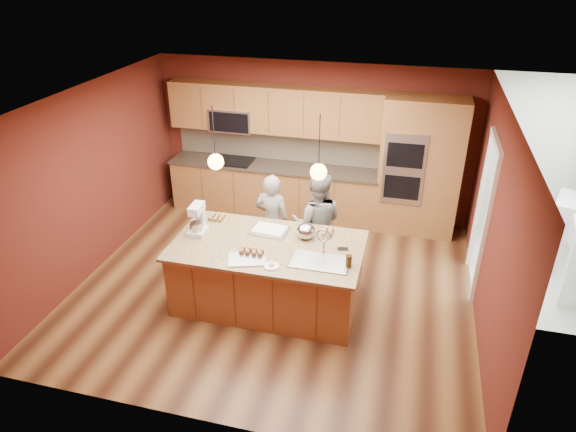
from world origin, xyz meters
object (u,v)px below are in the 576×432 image
(person_right, at_px, (317,223))
(stand_mixer, at_px, (197,221))
(mixing_bowl, at_px, (306,231))
(island, at_px, (269,273))
(person_left, at_px, (272,221))

(person_right, relative_size, stand_mixer, 3.73)
(person_right, xyz_separation_m, mixing_bowl, (-0.02, -0.66, 0.23))
(island, distance_m, stand_mixer, 1.19)
(person_left, bearing_deg, stand_mixer, 54.94)
(stand_mixer, bearing_deg, person_right, 29.54)
(person_right, height_order, stand_mixer, person_right)
(person_right, distance_m, mixing_bowl, 0.70)
(person_right, distance_m, stand_mixer, 1.73)
(person_left, relative_size, mixing_bowl, 5.79)
(person_left, height_order, person_right, person_right)
(person_left, relative_size, person_right, 0.94)
(stand_mixer, xyz_separation_m, mixing_bowl, (1.44, 0.23, -0.08))
(stand_mixer, relative_size, mixing_bowl, 1.65)
(person_right, height_order, mixing_bowl, person_right)
(person_right, bearing_deg, person_left, -8.48)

